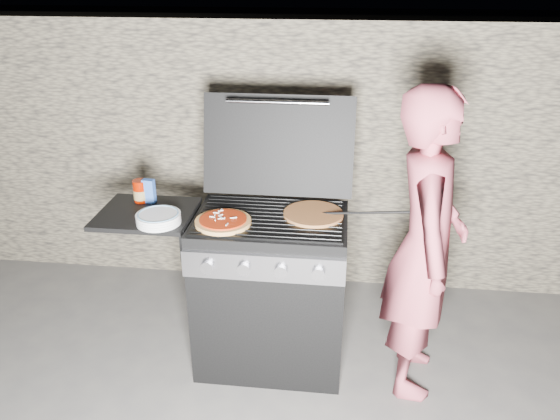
# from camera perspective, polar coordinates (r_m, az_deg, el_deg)

# --- Properties ---
(ground) EXTENTS (50.00, 50.00, 0.00)m
(ground) POSITION_cam_1_polar(r_m,az_deg,el_deg) (3.33, -0.88, -14.96)
(ground) COLOR #464443
(stone_wall) EXTENTS (8.00, 0.35, 1.80)m
(stone_wall) POSITION_cam_1_polar(r_m,az_deg,el_deg) (3.81, 1.10, 5.94)
(stone_wall) COLOR #7C7158
(stone_wall) RESTS_ON ground
(gas_grill) EXTENTS (1.34, 0.79, 0.91)m
(gas_grill) POSITION_cam_1_polar(r_m,az_deg,el_deg) (3.10, -5.57, -8.05)
(gas_grill) COLOR black
(gas_grill) RESTS_ON ground
(pizza_topped) EXTENTS (0.29, 0.29, 0.03)m
(pizza_topped) POSITION_cam_1_polar(r_m,az_deg,el_deg) (2.77, -5.97, -1.12)
(pizza_topped) COLOR #AB7248
(pizza_topped) RESTS_ON gas_grill
(pizza_plain) EXTENTS (0.35, 0.35, 0.02)m
(pizza_plain) POSITION_cam_1_polar(r_m,az_deg,el_deg) (2.85, 3.51, -0.41)
(pizza_plain) COLOR #BA7A3C
(pizza_plain) RESTS_ON gas_grill
(sauce_jar) EXTENTS (0.11, 0.11, 0.12)m
(sauce_jar) POSITION_cam_1_polar(r_m,az_deg,el_deg) (3.11, -14.35, 1.95)
(sauce_jar) COLOR #841300
(sauce_jar) RESTS_ON gas_grill
(blue_carton) EXTENTS (0.07, 0.04, 0.14)m
(blue_carton) POSITION_cam_1_polar(r_m,az_deg,el_deg) (3.08, -13.52, 1.93)
(blue_carton) COLOR #2B52A8
(blue_carton) RESTS_ON gas_grill
(plate_stack) EXTENTS (0.28, 0.28, 0.05)m
(plate_stack) POSITION_cam_1_polar(r_m,az_deg,el_deg) (2.84, -12.58, -0.86)
(plate_stack) COLOR silver
(plate_stack) RESTS_ON gas_grill
(person) EXTENTS (0.44, 0.62, 1.63)m
(person) POSITION_cam_1_polar(r_m,az_deg,el_deg) (2.83, 14.91, -3.75)
(person) COLOR #AD4655
(person) RESTS_ON ground
(tongs) EXTENTS (0.50, 0.13, 0.10)m
(tongs) POSITION_cam_1_polar(r_m,az_deg,el_deg) (2.80, 8.38, -0.18)
(tongs) COLOR black
(tongs) RESTS_ON gas_grill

